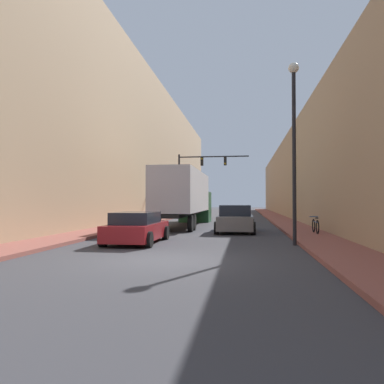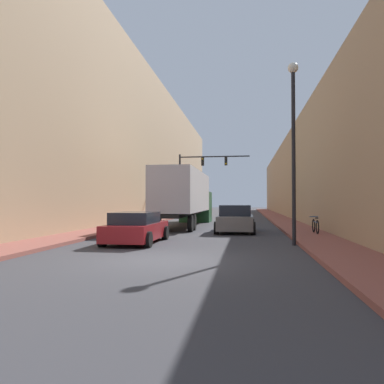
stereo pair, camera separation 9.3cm
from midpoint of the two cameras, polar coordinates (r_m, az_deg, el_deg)
The scene contains 11 objects.
ground_plane at distance 11.70m, azimuth -4.67°, elevation -10.38°, with size 200.00×200.00×0.00m, color #38383D.
sidewalk_right at distance 41.43m, azimuth 12.82°, elevation -3.78°, with size 2.22×80.00×0.15m.
sidewalk_left at distance 42.15m, azimuth -3.24°, elevation -3.77°, with size 2.22×80.00×0.15m.
building_right at distance 42.00m, azimuth 18.38°, elevation 2.27°, with size 6.00×80.00×8.92m.
building_left at distance 43.52m, azimuth -8.57°, elevation 6.39°, with size 6.00×80.00×15.41m.
semi_truck at distance 27.62m, azimuth -0.81°, elevation -0.62°, with size 2.58×13.33×3.90m.
sedan_car at distance 16.57m, azimuth -8.30°, elevation -5.45°, with size 2.12×4.44×1.35m.
suv_car at distance 22.31m, azimuth 6.78°, elevation -4.13°, with size 2.23×4.91×1.59m.
traffic_signal_gantry at distance 40.66m, azimuth 0.69°, elevation 2.84°, with size 7.66×0.35×6.93m.
street_lamp at distance 16.31m, azimuth 15.36°, elevation 9.19°, with size 0.44×0.44×7.61m.
parked_bicycle at distance 20.64m, azimuth 18.42°, elevation -4.92°, with size 0.44×1.82×0.86m.
Camera 2 is at (2.64, -11.26, 1.83)m, focal length 35.00 mm.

